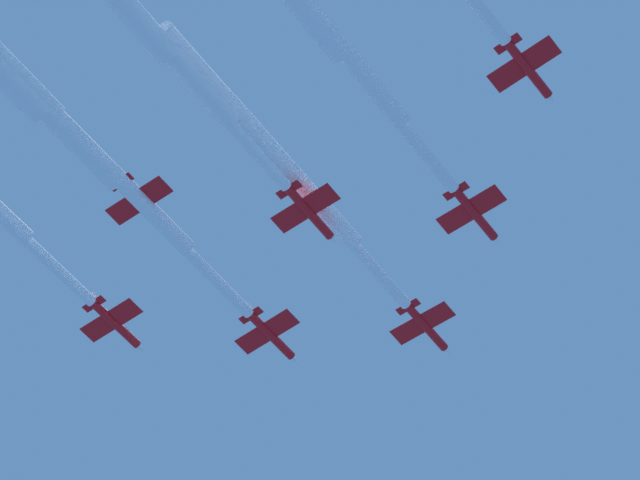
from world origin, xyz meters
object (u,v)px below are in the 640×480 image
Objects in this scene: jet_port_inner at (76,141)px; jet_starboard_inner at (307,14)px; jet_lead at (260,143)px; jet_port_mid at (134,17)px.

jet_starboard_inner is (-6.67, 30.63, 0.03)m from jet_port_inner.
jet_lead is 0.95× the size of jet_port_inner.
jet_port_mid is (13.02, -13.78, -0.65)m from jet_starboard_inner.
jet_starboard_inner is (9.22, 16.46, -2.47)m from jet_lead.
jet_lead is 19.03m from jet_starboard_inner.
jet_port_inner is (15.88, -14.16, -2.50)m from jet_lead.
jet_port_inner is 1.09× the size of jet_starboard_inner.
jet_lead is 21.43m from jet_port_inner.
jet_port_mid is at bearing -46.61° from jet_starboard_inner.
jet_port_mid is (6.36, 16.85, -0.62)m from jet_port_inner.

